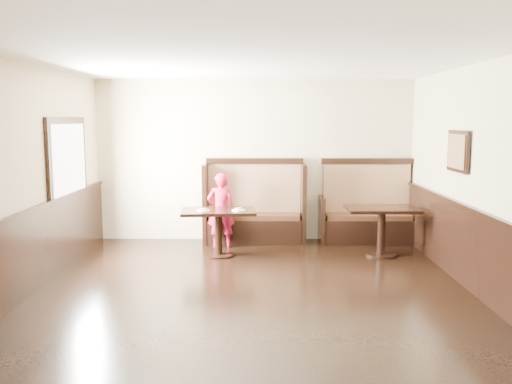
{
  "coord_description": "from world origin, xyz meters",
  "views": [
    {
      "loc": [
        0.09,
        -5.96,
        2.13
      ],
      "look_at": [
        0.03,
        2.35,
        1.0
      ],
      "focal_mm": 38.0,
      "sensor_mm": 36.0,
      "label": 1
    }
  ],
  "objects_px": {
    "booth_neighbor": "(367,214)",
    "table_main": "(218,221)",
    "booth_main": "(254,212)",
    "child": "(221,210)",
    "table_neighbor": "(382,219)"
  },
  "relations": [
    {
      "from": "table_neighbor",
      "to": "booth_main",
      "type": "bearing_deg",
      "value": 153.96
    },
    {
      "from": "table_neighbor",
      "to": "child",
      "type": "xyz_separation_m",
      "value": [
        -2.55,
        0.52,
        0.05
      ]
    },
    {
      "from": "booth_neighbor",
      "to": "table_main",
      "type": "height_order",
      "value": "booth_neighbor"
    },
    {
      "from": "booth_main",
      "to": "child",
      "type": "bearing_deg",
      "value": -142.57
    },
    {
      "from": "table_neighbor",
      "to": "child",
      "type": "height_order",
      "value": "child"
    },
    {
      "from": "booth_neighbor",
      "to": "table_neighbor",
      "type": "distance_m",
      "value": 0.94
    },
    {
      "from": "table_neighbor",
      "to": "child",
      "type": "bearing_deg",
      "value": 167.66
    },
    {
      "from": "booth_neighbor",
      "to": "table_main",
      "type": "distance_m",
      "value": 2.69
    },
    {
      "from": "booth_main",
      "to": "table_neighbor",
      "type": "relative_size",
      "value": 1.58
    },
    {
      "from": "table_main",
      "to": "table_neighbor",
      "type": "relative_size",
      "value": 1.08
    },
    {
      "from": "booth_main",
      "to": "child",
      "type": "relative_size",
      "value": 1.4
    },
    {
      "from": "table_main",
      "to": "child",
      "type": "distance_m",
      "value": 0.57
    },
    {
      "from": "child",
      "to": "booth_main",
      "type": "bearing_deg",
      "value": -148.17
    },
    {
      "from": "child",
      "to": "booth_neighbor",
      "type": "bearing_deg",
      "value": -176.09
    },
    {
      "from": "table_main",
      "to": "table_neighbor",
      "type": "distance_m",
      "value": 2.55
    }
  ]
}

